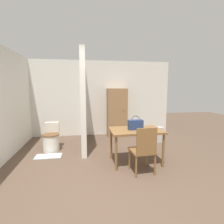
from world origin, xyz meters
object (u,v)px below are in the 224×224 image
wooden_chair (144,149)px  wooden_cabinet (117,112)px  toilet (51,139)px  space_heater (158,134)px  dining_table (136,133)px  handbag (136,125)px

wooden_chair → wooden_cabinet: size_ratio=0.57×
wooden_cabinet → toilet: bearing=-150.5°
space_heater → wooden_chair: bearing=-120.9°
dining_table → wooden_chair: bearing=-90.2°
handbag → space_heater: bearing=50.3°
toilet → handbag: 2.28m
dining_table → handbag: bearing=-148.2°
handbag → wooden_cabinet: wooden_cabinet is taller
toilet → wooden_cabinet: size_ratio=0.44×
wooden_cabinet → wooden_chair: bearing=-90.3°
wooden_chair → space_heater: size_ratio=2.03×
wooden_cabinet → handbag: bearing=-90.7°
wooden_chair → handbag: handbag is taller
wooden_chair → space_heater: wooden_chair is taller
handbag → space_heater: handbag is taller
wooden_chair → handbag: (-0.01, 0.49, 0.35)m
toilet → handbag: bearing=-30.3°
handbag → space_heater: 1.85m
wooden_chair → space_heater: (1.10, 1.84, -0.26)m
toilet → wooden_chair: bearing=-39.9°
toilet → handbag: handbag is taller
dining_table → space_heater: (1.10, 1.34, -0.42)m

